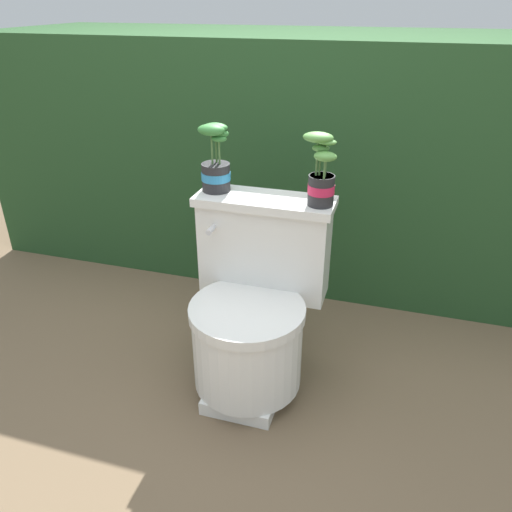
# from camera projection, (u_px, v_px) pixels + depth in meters

# --- Properties ---
(ground_plane) EXTENTS (12.00, 12.00, 0.00)m
(ground_plane) POSITION_uv_depth(u_px,v_px,m) (222.00, 390.00, 1.87)
(ground_plane) COLOR brown
(hedge_backdrop) EXTENTS (3.13, 0.98, 1.16)m
(hedge_backdrop) POSITION_uv_depth(u_px,v_px,m) (298.00, 151.00, 2.64)
(hedge_backdrop) COLOR #234723
(hedge_backdrop) RESTS_ON ground
(toilet) EXTENTS (0.49, 0.51, 0.69)m
(toilet) POSITION_uv_depth(u_px,v_px,m) (253.00, 312.00, 1.79)
(toilet) COLOR white
(toilet) RESTS_ON ground
(potted_plant_left) EXTENTS (0.11, 0.10, 0.24)m
(potted_plant_left) POSITION_uv_depth(u_px,v_px,m) (216.00, 163.00, 1.74)
(potted_plant_left) COLOR #262628
(potted_plant_left) RESTS_ON toilet
(potted_plant_midleft) EXTENTS (0.12, 0.10, 0.24)m
(potted_plant_midleft) POSITION_uv_depth(u_px,v_px,m) (321.00, 176.00, 1.62)
(potted_plant_midleft) COLOR #262628
(potted_plant_midleft) RESTS_ON toilet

